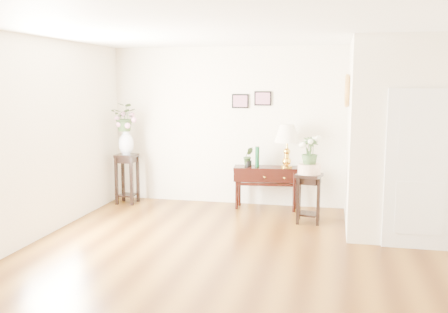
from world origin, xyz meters
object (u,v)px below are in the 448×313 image
(table_lamp, at_px, (287,147))
(plant_stand_a, at_px, (127,179))
(console_table, at_px, (266,188))
(plant_stand_b, at_px, (309,198))

(table_lamp, distance_m, plant_stand_a, 2.94)
(console_table, relative_size, plant_stand_a, 1.23)
(console_table, xyz_separation_m, plant_stand_b, (0.76, -0.71, 0.02))
(plant_stand_a, xyz_separation_m, plant_stand_b, (3.28, -0.58, -0.06))
(console_table, bearing_deg, plant_stand_a, 177.16)
(table_lamp, bearing_deg, plant_stand_a, -177.33)
(console_table, distance_m, plant_stand_b, 1.04)
(plant_stand_a, bearing_deg, console_table, 3.03)
(table_lamp, relative_size, plant_stand_b, 0.97)
(console_table, relative_size, plant_stand_b, 1.43)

